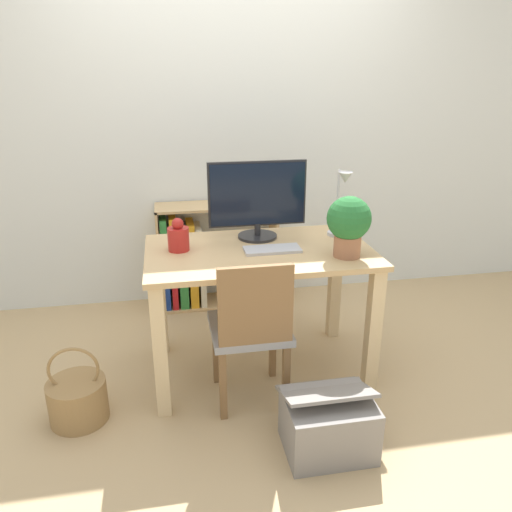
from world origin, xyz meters
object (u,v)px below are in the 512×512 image
object	(u,v)px
vase	(178,237)
potted_plant	(349,223)
chair	(251,327)
monitor	(257,198)
desk_lamp	(341,198)
basket	(78,399)
storage_box	(328,423)
bookshelf	(197,260)
keyboard	(272,249)

from	to	relation	value
vase	potted_plant	size ratio (longest dim) A/B	0.57
potted_plant	chair	bearing A→B (deg)	-166.85
monitor	desk_lamp	world-z (taller)	monitor
desk_lamp	basket	bearing A→B (deg)	-165.35
basket	storage_box	distance (m)	1.25
desk_lamp	chair	xyz separation A→B (m)	(-0.59, -0.41, -0.54)
potted_plant	basket	world-z (taller)	potted_plant
bookshelf	basket	bearing A→B (deg)	-119.65
potted_plant	chair	xyz separation A→B (m)	(-0.53, -0.12, -0.48)
vase	bookshelf	size ratio (longest dim) A/B	0.21
keyboard	chair	world-z (taller)	chair
bookshelf	storage_box	world-z (taller)	bookshelf
chair	keyboard	bearing A→B (deg)	51.07
desk_lamp	storage_box	xyz separation A→B (m)	(-0.30, -0.82, -0.85)
chair	storage_box	bearing A→B (deg)	-62.33
desk_lamp	basket	size ratio (longest dim) A/B	0.95
monitor	vase	xyz separation A→B (m)	(-0.46, -0.14, -0.16)
bookshelf	storage_box	bearing A→B (deg)	-73.89
vase	potted_plant	world-z (taller)	potted_plant
potted_plant	storage_box	distance (m)	0.98
keyboard	storage_box	bearing A→B (deg)	-79.49
keyboard	storage_box	world-z (taller)	keyboard
vase	basket	xyz separation A→B (m)	(-0.55, -0.35, -0.71)
chair	potted_plant	bearing A→B (deg)	5.30
potted_plant	vase	bearing A→B (deg)	163.81
monitor	potted_plant	bearing A→B (deg)	-43.85
potted_plant	bookshelf	bearing A→B (deg)	122.56
monitor	vase	world-z (taller)	monitor
keyboard	potted_plant	world-z (taller)	potted_plant
vase	chair	xyz separation A→B (m)	(0.33, -0.37, -0.38)
storage_box	desk_lamp	bearing A→B (deg)	69.84
monitor	potted_plant	xyz separation A→B (m)	(0.40, -0.39, -0.05)
desk_lamp	basket	xyz separation A→B (m)	(-1.47, -0.39, -0.88)
keyboard	potted_plant	size ratio (longest dim) A/B	0.95
keyboard	desk_lamp	distance (m)	0.50
monitor	basket	bearing A→B (deg)	-154.41
monitor	keyboard	distance (m)	0.33
desk_lamp	basket	world-z (taller)	desk_lamp
vase	bookshelf	distance (m)	1.00
chair	basket	distance (m)	0.95
basket	keyboard	bearing A→B (deg)	13.13
keyboard	potted_plant	xyz separation A→B (m)	(0.37, -0.15, 0.17)
keyboard	chair	xyz separation A→B (m)	(-0.16, -0.27, -0.31)
desk_lamp	potted_plant	distance (m)	0.30
monitor	storage_box	bearing A→B (deg)	-79.95
keyboard	chair	bearing A→B (deg)	-121.07
vase	chair	distance (m)	0.63
vase	storage_box	world-z (taller)	vase
storage_box	keyboard	bearing A→B (deg)	100.51
potted_plant	basket	distance (m)	1.64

